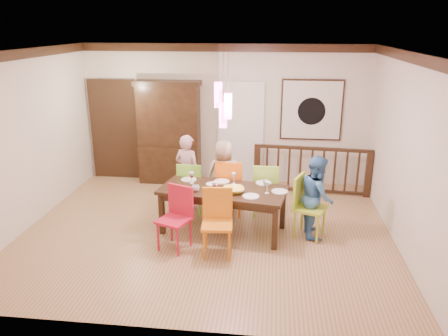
# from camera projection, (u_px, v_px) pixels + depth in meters

# --- Properties ---
(floor) EXTENTS (6.00, 6.00, 0.00)m
(floor) POSITION_uv_depth(u_px,v_px,m) (207.00, 230.00, 7.27)
(floor) COLOR #956A48
(floor) RESTS_ON ground
(ceiling) EXTENTS (6.00, 6.00, 0.00)m
(ceiling) POSITION_uv_depth(u_px,v_px,m) (205.00, 51.00, 6.36)
(ceiling) COLOR white
(ceiling) RESTS_ON wall_back
(wall_back) EXTENTS (6.00, 0.00, 6.00)m
(wall_back) POSITION_uv_depth(u_px,v_px,m) (224.00, 115.00, 9.17)
(wall_back) COLOR beige
(wall_back) RESTS_ON floor
(wall_left) EXTENTS (0.00, 5.00, 5.00)m
(wall_left) POSITION_uv_depth(u_px,v_px,m) (25.00, 141.00, 7.14)
(wall_left) COLOR beige
(wall_left) RESTS_ON floor
(wall_right) EXTENTS (0.00, 5.00, 5.00)m
(wall_right) POSITION_uv_depth(u_px,v_px,m) (405.00, 153.00, 6.49)
(wall_right) COLOR beige
(wall_right) RESTS_ON floor
(crown_molding) EXTENTS (6.00, 5.00, 0.16)m
(crown_molding) POSITION_uv_depth(u_px,v_px,m) (205.00, 56.00, 6.39)
(crown_molding) COLOR black
(crown_molding) RESTS_ON wall_back
(panel_door) EXTENTS (1.04, 0.07, 2.24)m
(panel_door) POSITION_uv_depth(u_px,v_px,m) (115.00, 131.00, 9.52)
(panel_door) COLOR black
(panel_door) RESTS_ON wall_back
(white_doorway) EXTENTS (0.97, 0.05, 2.22)m
(white_doorway) POSITION_uv_depth(u_px,v_px,m) (240.00, 134.00, 9.23)
(white_doorway) COLOR silver
(white_doorway) RESTS_ON wall_back
(painting) EXTENTS (1.25, 0.06, 1.25)m
(painting) POSITION_uv_depth(u_px,v_px,m) (312.00, 110.00, 8.89)
(painting) COLOR black
(painting) RESTS_ON wall_back
(pendant_cluster) EXTENTS (0.27, 0.21, 1.14)m
(pendant_cluster) POSITION_uv_depth(u_px,v_px,m) (223.00, 105.00, 6.60)
(pendant_cluster) COLOR #FF4C9B
(pendant_cluster) RESTS_ON ceiling
(dining_table) EXTENTS (2.14, 1.25, 0.75)m
(dining_table) POSITION_uv_depth(u_px,v_px,m) (223.00, 194.00, 7.05)
(dining_table) COLOR black
(dining_table) RESTS_ON floor
(chair_far_left) EXTENTS (0.45, 0.45, 0.96)m
(chair_far_left) POSITION_uv_depth(u_px,v_px,m) (192.00, 183.00, 7.83)
(chair_far_left) COLOR #79CC36
(chair_far_left) RESTS_ON floor
(chair_far_mid) EXTENTS (0.49, 0.49, 1.03)m
(chair_far_mid) POSITION_uv_depth(u_px,v_px,m) (231.00, 182.00, 7.76)
(chair_far_mid) COLOR orange
(chair_far_mid) RESTS_ON floor
(chair_far_right) EXTENTS (0.45, 0.45, 0.98)m
(chair_far_right) POSITION_uv_depth(u_px,v_px,m) (266.00, 185.00, 7.71)
(chair_far_right) COLOR #94CC3B
(chair_far_right) RESTS_ON floor
(chair_near_left) EXTENTS (0.57, 0.57, 0.97)m
(chair_near_left) POSITION_uv_depth(u_px,v_px,m) (174.00, 215.00, 6.52)
(chair_near_left) COLOR red
(chair_near_left) RESTS_ON floor
(chair_near_mid) EXTENTS (0.48, 0.48, 0.99)m
(chair_near_mid) POSITION_uv_depth(u_px,v_px,m) (217.00, 219.00, 6.35)
(chair_near_mid) COLOR orange
(chair_near_mid) RESTS_ON floor
(chair_end_right) EXTENTS (0.59, 0.59, 1.01)m
(chair_end_right) POSITION_uv_depth(u_px,v_px,m) (311.00, 203.00, 6.90)
(chair_end_right) COLOR #ADC62A
(chair_end_right) RESTS_ON floor
(china_hutch) EXTENTS (1.37, 0.46, 2.17)m
(china_hutch) POSITION_uv_depth(u_px,v_px,m) (169.00, 132.00, 9.22)
(china_hutch) COLOR black
(china_hutch) RESTS_ON floor
(balustrade) EXTENTS (2.33, 0.26, 0.96)m
(balustrade) POSITION_uv_depth(u_px,v_px,m) (312.00, 169.00, 8.75)
(balustrade) COLOR black
(balustrade) RESTS_ON floor
(person_far_left) EXTENTS (0.60, 0.51, 1.40)m
(person_far_left) POSITION_uv_depth(u_px,v_px,m) (188.00, 172.00, 7.96)
(person_far_left) COLOR #DFA9B9
(person_far_left) RESTS_ON floor
(person_far_mid) EXTENTS (0.70, 0.52, 1.32)m
(person_far_mid) POSITION_uv_depth(u_px,v_px,m) (224.00, 176.00, 7.90)
(person_far_mid) COLOR #C4AD94
(person_far_mid) RESTS_ON floor
(person_end_right) EXTENTS (0.55, 0.68, 1.33)m
(person_end_right) POSITION_uv_depth(u_px,v_px,m) (317.00, 196.00, 6.94)
(person_end_right) COLOR teal
(person_end_right) RESTS_ON floor
(serving_bowl) EXTENTS (0.39, 0.39, 0.08)m
(serving_bowl) POSITION_uv_depth(u_px,v_px,m) (234.00, 190.00, 6.85)
(serving_bowl) COLOR yellow
(serving_bowl) RESTS_ON dining_table
(small_bowl) EXTENTS (0.21, 0.21, 0.06)m
(small_bowl) POSITION_uv_depth(u_px,v_px,m) (212.00, 186.00, 7.07)
(small_bowl) COLOR white
(small_bowl) RESTS_ON dining_table
(cup_left) EXTENTS (0.14, 0.14, 0.10)m
(cup_left) POSITION_uv_depth(u_px,v_px,m) (196.00, 188.00, 6.90)
(cup_left) COLOR silver
(cup_left) RESTS_ON dining_table
(cup_right) EXTENTS (0.12, 0.12, 0.09)m
(cup_right) POSITION_uv_depth(u_px,v_px,m) (266.00, 183.00, 7.13)
(cup_right) COLOR silver
(cup_right) RESTS_ON dining_table
(plate_far_left) EXTENTS (0.26, 0.26, 0.01)m
(plate_far_left) POSITION_uv_depth(u_px,v_px,m) (189.00, 180.00, 7.41)
(plate_far_left) COLOR white
(plate_far_left) RESTS_ON dining_table
(plate_far_mid) EXTENTS (0.26, 0.26, 0.01)m
(plate_far_mid) POSITION_uv_depth(u_px,v_px,m) (222.00, 181.00, 7.33)
(plate_far_mid) COLOR white
(plate_far_mid) RESTS_ON dining_table
(plate_far_right) EXTENTS (0.26, 0.26, 0.01)m
(plate_far_right) POSITION_uv_depth(u_px,v_px,m) (263.00, 183.00, 7.25)
(plate_far_right) COLOR white
(plate_far_right) RESTS_ON dining_table
(plate_near_left) EXTENTS (0.26, 0.26, 0.01)m
(plate_near_left) POSITION_uv_depth(u_px,v_px,m) (177.00, 192.00, 6.86)
(plate_near_left) COLOR white
(plate_near_left) RESTS_ON dining_table
(plate_near_mid) EXTENTS (0.26, 0.26, 0.01)m
(plate_near_mid) POSITION_uv_depth(u_px,v_px,m) (251.00, 196.00, 6.69)
(plate_near_mid) COLOR white
(plate_near_mid) RESTS_ON dining_table
(plate_end_right) EXTENTS (0.26, 0.26, 0.01)m
(plate_end_right) POSITION_uv_depth(u_px,v_px,m) (280.00, 191.00, 6.88)
(plate_end_right) COLOR white
(plate_end_right) RESTS_ON dining_table
(wine_glass_a) EXTENTS (0.08, 0.08, 0.19)m
(wine_glass_a) POSITION_uv_depth(u_px,v_px,m) (192.00, 178.00, 7.23)
(wine_glass_a) COLOR #590C19
(wine_glass_a) RESTS_ON dining_table
(wine_glass_b) EXTENTS (0.08, 0.08, 0.19)m
(wine_glass_b) POSITION_uv_depth(u_px,v_px,m) (234.00, 178.00, 7.21)
(wine_glass_b) COLOR silver
(wine_glass_b) RESTS_ON dining_table
(wine_glass_c) EXTENTS (0.08, 0.08, 0.19)m
(wine_glass_c) POSITION_uv_depth(u_px,v_px,m) (214.00, 188.00, 6.79)
(wine_glass_c) COLOR #590C19
(wine_glass_c) RESTS_ON dining_table
(wine_glass_d) EXTENTS (0.08, 0.08, 0.19)m
(wine_glass_d) POSITION_uv_depth(u_px,v_px,m) (267.00, 187.00, 6.81)
(wine_glass_d) COLOR silver
(wine_glass_d) RESTS_ON dining_table
(napkin) EXTENTS (0.18, 0.14, 0.01)m
(napkin) POSITION_uv_depth(u_px,v_px,m) (218.00, 197.00, 6.67)
(napkin) COLOR #D83359
(napkin) RESTS_ON dining_table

